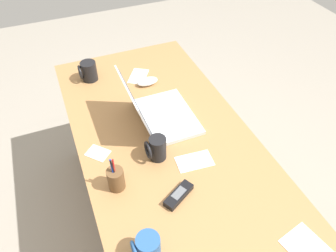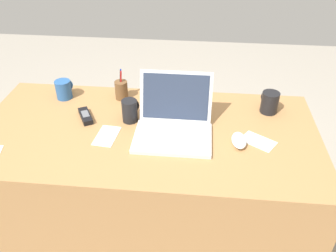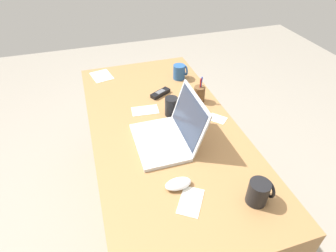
{
  "view_description": "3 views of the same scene",
  "coord_description": "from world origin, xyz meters",
  "views": [
    {
      "loc": [
        -0.92,
        0.36,
        1.78
      ],
      "look_at": [
        0.03,
        -0.02,
        0.78
      ],
      "focal_mm": 34.31,
      "sensor_mm": 36.0,
      "label": 1
    },
    {
      "loc": [
        0.23,
        -1.28,
        1.67
      ],
      "look_at": [
        0.1,
        -0.03,
        0.79
      ],
      "focal_mm": 37.79,
      "sensor_mm": 36.0,
      "label": 2
    },
    {
      "loc": [
        1.12,
        -0.33,
        1.67
      ],
      "look_at": [
        0.06,
        0.0,
        0.79
      ],
      "focal_mm": 30.03,
      "sensor_mm": 36.0,
      "label": 3
    }
  ],
  "objects": [
    {
      "name": "paper_note_front",
      "position": [
        0.03,
        0.3,
        0.74
      ],
      "size": [
        0.11,
        0.11,
        0.0
      ],
      "primitive_type": "cube",
      "rotation": [
        0.0,
        0.0,
        0.75
      ],
      "color": "white",
      "rests_on": "desk"
    },
    {
      "name": "laptop",
      "position": [
        0.12,
        -0.01,
        0.79
      ],
      "size": [
        0.33,
        0.31,
        0.24
      ],
      "color": "silver",
      "rests_on": "desk"
    },
    {
      "name": "computer_mouse",
      "position": [
        0.41,
        -0.06,
        0.76
      ],
      "size": [
        0.07,
        0.12,
        0.04
      ],
      "primitive_type": "ellipsoid",
      "rotation": [
        0.0,
        0.0,
        0.05
      ],
      "color": "white",
      "rests_on": "desk"
    },
    {
      "name": "paper_note_left",
      "position": [
        -0.17,
        -0.06,
        0.74
      ],
      "size": [
        0.1,
        0.16,
        0.0
      ],
      "primitive_type": "cube",
      "rotation": [
        0.0,
        0.0,
        -0.09
      ],
      "color": "white",
      "rests_on": "desk"
    },
    {
      "name": "coffee_mug_tall",
      "position": [
        0.57,
        0.22,
        0.79
      ],
      "size": [
        0.08,
        0.09,
        0.1
      ],
      "color": "black",
      "rests_on": "desk"
    },
    {
      "name": "desk",
      "position": [
        0.0,
        0.0,
        0.37
      ],
      "size": [
        1.55,
        0.76,
        0.74
      ],
      "primitive_type": "cube",
      "color": "#9E7042",
      "rests_on": "ground"
    },
    {
      "name": "paper_note_right",
      "position": [
        0.49,
        -0.04,
        0.74
      ],
      "size": [
        0.16,
        0.15,
        0.0
      ],
      "primitive_type": "cube",
      "rotation": [
        0.0,
        0.0,
        -0.58
      ],
      "color": "white",
      "rests_on": "desk"
    },
    {
      "name": "coffee_mug_spare",
      "position": [
        -0.09,
        0.07,
        0.8
      ],
      "size": [
        0.08,
        0.08,
        0.11
      ],
      "color": "black",
      "rests_on": "desk"
    },
    {
      "name": "cordless_phone",
      "position": [
        -0.3,
        0.07,
        0.75
      ],
      "size": [
        0.1,
        0.14,
        0.03
      ],
      "color": "black",
      "rests_on": "desk"
    },
    {
      "name": "pen_holder",
      "position": [
        -0.17,
        0.27,
        0.79
      ],
      "size": [
        0.06,
        0.06,
        0.16
      ],
      "color": "brown",
      "rests_on": "desk"
    },
    {
      "name": "coffee_mug_white",
      "position": [
        -0.46,
        0.25,
        0.79
      ],
      "size": [
        0.08,
        0.09,
        0.1
      ],
      "color": "#26518C",
      "rests_on": "desk"
    },
    {
      "name": "ground_plane",
      "position": [
        0.0,
        0.0,
        0.0
      ],
      "size": [
        6.0,
        6.0,
        0.0
      ],
      "primitive_type": "plane",
      "color": "gray"
    }
  ]
}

